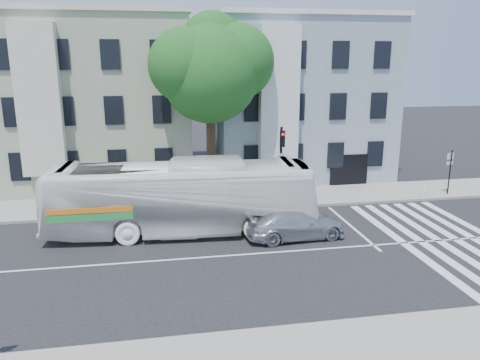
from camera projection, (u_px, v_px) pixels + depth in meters
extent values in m
plane|color=black|center=(235.00, 255.00, 20.48)|extent=(120.00, 120.00, 0.00)
cube|color=gray|center=(213.00, 201.00, 28.09)|extent=(80.00, 4.00, 0.15)
cube|color=#9AA489|center=(99.00, 102.00, 32.22)|extent=(12.00, 10.00, 11.00)
cube|color=gray|center=(295.00, 99.00, 34.60)|extent=(12.00, 10.00, 11.00)
cylinder|color=#2D2116|center=(211.00, 158.00, 27.94)|extent=(0.56, 0.56, 5.20)
sphere|color=#154317|center=(210.00, 74.00, 26.71)|extent=(5.60, 5.60, 5.60)
sphere|color=#154317|center=(236.00, 62.00, 27.19)|extent=(4.40, 4.40, 4.40)
sphere|color=#154317|center=(186.00, 65.00, 26.06)|extent=(4.20, 4.20, 4.20)
sphere|color=#154317|center=(212.00, 44.00, 27.48)|extent=(3.80, 3.80, 3.80)
sphere|color=#154317|center=(199.00, 91.00, 27.43)|extent=(3.40, 3.40, 3.40)
imported|color=white|center=(182.00, 197.00, 22.76)|extent=(3.86, 13.15, 3.62)
imported|color=silver|center=(295.00, 224.00, 22.34)|extent=(2.33, 5.00, 1.41)
cylinder|color=black|center=(281.00, 166.00, 27.35)|extent=(0.15, 0.15, 4.58)
cube|color=black|center=(282.00, 139.00, 26.70)|extent=(0.35, 0.30, 0.93)
sphere|color=red|center=(283.00, 134.00, 26.51)|extent=(0.17, 0.17, 0.17)
cylinder|color=white|center=(282.00, 157.00, 27.07)|extent=(0.47, 0.14, 0.48)
cylinder|color=silver|center=(424.00, 192.00, 28.54)|extent=(0.24, 0.24, 0.59)
sphere|color=silver|center=(424.00, 187.00, 28.46)|extent=(0.22, 0.22, 0.22)
cylinder|color=silver|center=(424.00, 191.00, 28.52)|extent=(0.41, 0.17, 0.14)
cylinder|color=black|center=(450.00, 172.00, 28.92)|extent=(0.08, 0.08, 2.80)
cube|color=white|center=(451.00, 156.00, 28.76)|extent=(0.50, 0.16, 0.39)
cube|color=white|center=(450.00, 163.00, 28.88)|extent=(0.50, 0.16, 0.20)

